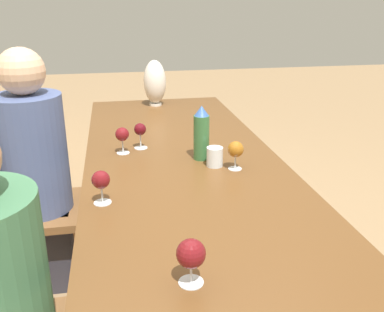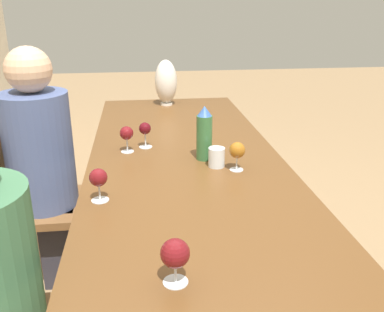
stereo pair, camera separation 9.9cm
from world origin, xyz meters
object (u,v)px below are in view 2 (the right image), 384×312
(wine_glass_0, at_px, (175,254))
(wine_glass_3, at_px, (98,178))
(chair_far, at_px, (33,201))
(person_far, at_px, (43,163))
(wine_glass_4, at_px, (237,151))
(water_tumbler, at_px, (217,157))
(wine_glass_2, at_px, (127,134))
(vase, at_px, (166,82))
(water_bottle, at_px, (204,134))
(wine_glass_1, at_px, (145,130))

(wine_glass_0, distance_m, wine_glass_3, 0.58)
(chair_far, xyz_separation_m, person_far, (0.00, -0.08, 0.20))
(wine_glass_4, distance_m, person_far, 0.98)
(person_far, bearing_deg, chair_far, 90.00)
(water_tumbler, distance_m, wine_glass_2, 0.48)
(wine_glass_3, relative_size, wine_glass_4, 0.99)
(chair_far, height_order, person_far, person_far)
(water_tumbler, height_order, wine_glass_2, wine_glass_2)
(vase, height_order, wine_glass_4, vase)
(water_bottle, xyz_separation_m, wine_glass_4, (-0.16, -0.12, -0.03))
(wine_glass_0, relative_size, wine_glass_3, 1.02)
(wine_glass_2, relative_size, person_far, 0.11)
(wine_glass_0, relative_size, wine_glass_4, 1.02)
(vase, xyz_separation_m, wine_glass_3, (-1.49, 0.35, -0.07))
(wine_glass_1, bearing_deg, water_tumbler, -134.08)
(wine_glass_3, relative_size, person_far, 0.10)
(wine_glass_0, relative_size, wine_glass_1, 1.01)
(water_tumbler, height_order, wine_glass_1, wine_glass_1)
(wine_glass_2, distance_m, chair_far, 0.61)
(wine_glass_0, bearing_deg, chair_far, 30.41)
(wine_glass_0, bearing_deg, wine_glass_4, -24.05)
(water_bottle, relative_size, water_tumbler, 2.91)
(water_bottle, xyz_separation_m, wine_glass_0, (-0.92, 0.22, -0.04))
(vase, relative_size, wine_glass_0, 2.39)
(water_tumbler, bearing_deg, water_bottle, 22.15)
(wine_glass_3, distance_m, person_far, 0.67)
(wine_glass_4, bearing_deg, water_bottle, 38.34)
(water_bottle, height_order, person_far, person_far)
(wine_glass_2, xyz_separation_m, chair_far, (0.04, 0.50, -0.35))
(water_tumbler, xyz_separation_m, wine_glass_1, (0.30, 0.31, 0.05))
(vase, distance_m, chair_far, 1.26)
(wine_glass_2, bearing_deg, chair_far, 85.88)
(vase, bearing_deg, wine_glass_3, 166.61)
(person_far, bearing_deg, water_tumbler, -108.83)
(wine_glass_0, xyz_separation_m, person_far, (1.10, 0.57, -0.14))
(vase, height_order, wine_glass_0, vase)
(wine_glass_0, height_order, wine_glass_4, wine_glass_0)
(wine_glass_3, height_order, wine_glass_4, same)
(person_far, bearing_deg, wine_glass_0, -152.70)
(water_tumbler, height_order, wine_glass_3, wine_glass_3)
(vase, distance_m, wine_glass_0, 2.02)
(vase, xyz_separation_m, person_far, (-0.92, 0.68, -0.22))
(water_tumbler, bearing_deg, wine_glass_1, 45.92)
(water_bottle, relative_size, chair_far, 0.31)
(wine_glass_1, relative_size, wine_glass_3, 1.01)
(wine_glass_2, bearing_deg, wine_glass_0, -172.15)
(water_tumbler, distance_m, wine_glass_3, 0.58)
(chair_far, bearing_deg, wine_glass_2, -94.12)
(water_bottle, xyz_separation_m, wine_glass_2, (0.14, 0.36, -0.03))
(wine_glass_0, height_order, chair_far, wine_glass_0)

